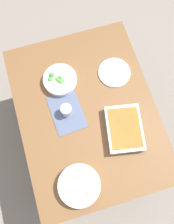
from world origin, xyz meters
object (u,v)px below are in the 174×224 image
(stew_bowl, at_px, (79,185))
(spoon_by_stew, at_px, (72,184))
(drink_cup, at_px, (66,111))
(broccoli_bowl, at_px, (60,80))
(baking_dish, at_px, (124,129))
(side_plate, at_px, (114,73))

(stew_bowl, bearing_deg, spoon_by_stew, 64.80)
(drink_cup, relative_size, spoon_by_stew, 0.51)
(broccoli_bowl, xyz_separation_m, drink_cup, (-0.22, 0.01, 0.01))
(baking_dish, distance_m, side_plate, 0.41)
(baking_dish, bearing_deg, stew_bowl, 123.92)
(stew_bowl, relative_size, broccoli_bowl, 1.12)
(broccoli_bowl, xyz_separation_m, spoon_by_stew, (-0.67, 0.10, -0.03))
(side_plate, bearing_deg, baking_dish, 170.03)
(baking_dish, distance_m, spoon_by_stew, 0.47)
(broccoli_bowl, distance_m, baking_dish, 0.54)
(baking_dish, bearing_deg, spoon_by_stew, 119.37)
(stew_bowl, relative_size, spoon_by_stew, 1.54)
(broccoli_bowl, height_order, baking_dish, broccoli_bowl)
(broccoli_bowl, relative_size, spoon_by_stew, 1.37)
(drink_cup, xyz_separation_m, side_plate, (0.18, -0.39, -0.03))
(stew_bowl, xyz_separation_m, baking_dish, (0.25, -0.37, 0.00))
(broccoli_bowl, relative_size, baking_dish, 0.68)
(baking_dish, distance_m, drink_cup, 0.39)
(broccoli_bowl, height_order, spoon_by_stew, broccoli_bowl)
(stew_bowl, distance_m, broccoli_bowl, 0.69)
(baking_dish, relative_size, side_plate, 1.52)
(stew_bowl, height_order, drink_cup, drink_cup)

